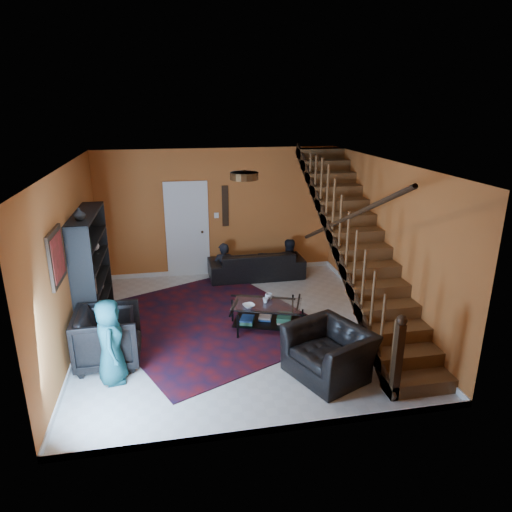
{
  "coord_description": "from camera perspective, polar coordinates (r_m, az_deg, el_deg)",
  "views": [
    {
      "loc": [
        -1.03,
        -7.06,
        3.7
      ],
      "look_at": [
        0.39,
        0.4,
        1.15
      ],
      "focal_mm": 32.0,
      "sensor_mm": 36.0,
      "label": 1
    }
  ],
  "objects": [
    {
      "name": "floor",
      "position": [
        8.04,
        -2.25,
        -8.83
      ],
      "size": [
        5.5,
        5.5,
        0.0
      ],
      "primitive_type": "plane",
      "color": "beige",
      "rests_on": "ground"
    },
    {
      "name": "room",
      "position": [
        9.16,
        -11.83,
        -5.32
      ],
      "size": [
        5.5,
        5.5,
        5.5
      ],
      "color": "#BB6329",
      "rests_on": "ground"
    },
    {
      "name": "staircase",
      "position": [
        8.07,
        12.7,
        1.54
      ],
      "size": [
        0.95,
        5.02,
        3.18
      ],
      "color": "brown",
      "rests_on": "floor"
    },
    {
      "name": "bookshelf",
      "position": [
        8.25,
        -19.75,
        -1.92
      ],
      "size": [
        0.35,
        1.8,
        2.0
      ],
      "color": "black",
      "rests_on": "floor"
    },
    {
      "name": "door",
      "position": [
        10.15,
        -8.57,
        3.1
      ],
      "size": [
        0.82,
        0.05,
        2.05
      ],
      "primitive_type": "cube",
      "color": "silver",
      "rests_on": "floor"
    },
    {
      "name": "framed_picture",
      "position": [
        6.64,
        -23.68,
        -0.1
      ],
      "size": [
        0.04,
        0.74,
        0.74
      ],
      "primitive_type": "cube",
      "color": "maroon",
      "rests_on": "room"
    },
    {
      "name": "wall_hanging",
      "position": [
        10.09,
        -3.87,
        6.25
      ],
      "size": [
        0.14,
        0.03,
        0.9
      ],
      "primitive_type": "cube",
      "color": "black",
      "rests_on": "room"
    },
    {
      "name": "ceiling_fixture",
      "position": [
        6.42,
        -1.47,
        9.98
      ],
      "size": [
        0.4,
        0.4,
        0.1
      ],
      "primitive_type": "cylinder",
      "color": "#3F2814",
      "rests_on": "room"
    },
    {
      "name": "rug",
      "position": [
        8.27,
        -5.86,
        -8.03
      ],
      "size": [
        4.39,
        4.61,
        0.02
      ],
      "primitive_type": "cube",
      "rotation": [
        0.0,
        0.0,
        0.43
      ],
      "color": "#490D10",
      "rests_on": "floor"
    },
    {
      "name": "sofa",
      "position": [
        10.12,
        0.02,
        -1.02
      ],
      "size": [
        2.1,
        0.84,
        0.61
      ],
      "primitive_type": "imported",
      "rotation": [
        0.0,
        0.0,
        3.15
      ],
      "color": "black",
      "rests_on": "floor"
    },
    {
      "name": "armchair_left",
      "position": [
        7.17,
        -17.98,
        -9.62
      ],
      "size": [
        0.94,
        0.91,
        0.84
      ],
      "primitive_type": "imported",
      "rotation": [
        0.0,
        0.0,
        1.58
      ],
      "color": "black",
      "rests_on": "floor"
    },
    {
      "name": "armchair_right",
      "position": [
        6.67,
        9.12,
        -11.8
      ],
      "size": [
        1.31,
        1.38,
        0.71
      ],
      "primitive_type": "imported",
      "rotation": [
        0.0,
        0.0,
        -1.15
      ],
      "color": "black",
      "rests_on": "floor"
    },
    {
      "name": "person_adult_a",
      "position": [
        10.1,
        -4.03,
        -1.82
      ],
      "size": [
        0.48,
        0.34,
        1.27
      ],
      "primitive_type": "imported",
      "rotation": [
        0.0,
        0.0,
        3.07
      ],
      "color": "black",
      "rests_on": "sofa"
    },
    {
      "name": "person_adult_b",
      "position": [
        10.36,
        3.99,
        -1.28
      ],
      "size": [
        0.68,
        0.56,
        1.28
      ],
      "primitive_type": "imported",
      "rotation": [
        0.0,
        0.0,
        3.27
      ],
      "color": "black",
      "rests_on": "sofa"
    },
    {
      "name": "person_child",
      "position": [
        6.62,
        -17.76,
        -10.15
      ],
      "size": [
        0.44,
        0.63,
        1.23
      ],
      "primitive_type": "imported",
      "rotation": [
        0.0,
        0.0,
        1.65
      ],
      "color": "#164B55",
      "rests_on": "armchair_left"
    },
    {
      "name": "coffee_table",
      "position": [
        7.91,
        1.33,
        -7.26
      ],
      "size": [
        1.32,
        1.03,
        0.44
      ],
      "rotation": [
        0.0,
        0.0,
        -0.34
      ],
      "color": "black",
      "rests_on": "floor"
    },
    {
      "name": "cup_a",
      "position": [
        7.99,
        1.61,
        -5.09
      ],
      "size": [
        0.13,
        0.13,
        0.1
      ],
      "primitive_type": "imported",
      "rotation": [
        0.0,
        0.0,
        0.01
      ],
      "color": "#999999",
      "rests_on": "coffee_table"
    },
    {
      "name": "cup_b",
      "position": [
        7.86,
        1.2,
        -5.56
      ],
      "size": [
        0.11,
        0.11,
        0.09
      ],
      "primitive_type": "imported",
      "rotation": [
        0.0,
        0.0,
        -0.2
      ],
      "color": "#999999",
      "rests_on": "coffee_table"
    },
    {
      "name": "bowl",
      "position": [
        7.7,
        -0.91,
        -6.23
      ],
      "size": [
        0.24,
        0.24,
        0.05
      ],
      "primitive_type": "imported",
      "rotation": [
        0.0,
        0.0,
        0.26
      ],
      "color": "#999999",
      "rests_on": "coffee_table"
    },
    {
      "name": "vase",
      "position": [
        7.47,
        -21.23,
        4.91
      ],
      "size": [
        0.18,
        0.18,
        0.19
      ],
      "primitive_type": "imported",
      "color": "#999999",
      "rests_on": "bookshelf"
    },
    {
      "name": "popcorn_bucket",
      "position": [
        7.22,
        -17.0,
        -12.15
      ],
      "size": [
        0.17,
        0.17,
        0.17
      ],
      "primitive_type": "cylinder",
      "rotation": [
        0.0,
        0.0,
        -0.12
      ],
      "color": "red",
      "rests_on": "rug"
    }
  ]
}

